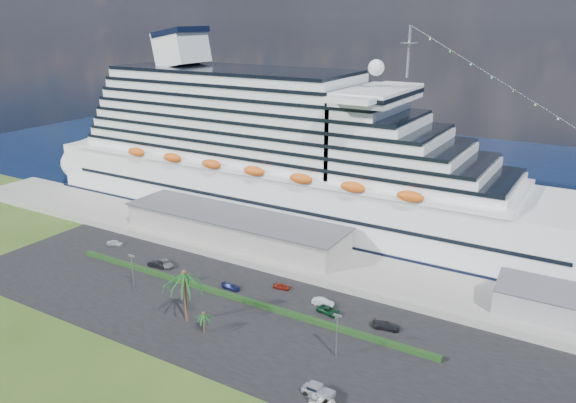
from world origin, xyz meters
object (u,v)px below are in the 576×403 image
Objects in this scene: parked_car_3 at (231,287)px; boat_trailer at (324,401)px; cruise_ship at (293,163)px; pickup_truck at (318,390)px.

parked_car_3 is 42.09m from boat_trailer.
boat_trailer is (45.61, -68.61, -15.48)m from cruise_ship.
cruise_ship is at bearing 123.14° from pickup_truck.
parked_car_3 is (10.85, -44.87, -15.95)m from cruise_ship.
pickup_truck is at bearing 137.97° from boat_trailer.
cruise_ship is at bearing 123.61° from boat_trailer.
cruise_ship is 32.47× the size of boat_trailer.
parked_car_3 is at bearing 145.66° from boat_trailer.
pickup_truck reaches higher than parked_car_3.
pickup_truck is at bearing -56.86° from cruise_ship.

